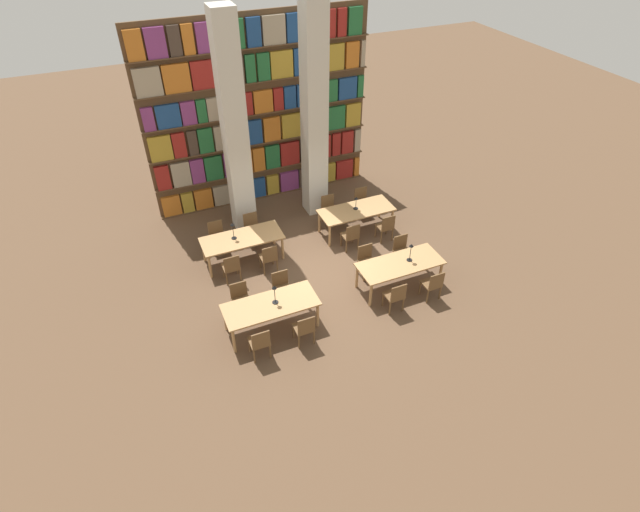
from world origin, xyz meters
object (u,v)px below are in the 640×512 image
chair_6 (433,284)px  desk_lamp_2 (233,228)px  chair_10 (269,257)px  chair_4 (395,296)px  chair_8 (231,267)px  chair_14 (386,227)px  reading_table_1 (400,265)px  chair_15 (362,201)px  reading_table_0 (271,307)px  chair_1 (241,299)px  pillar_center (314,117)px  desk_lamp_0 (275,291)px  chair_5 (367,260)px  chair_7 (402,250)px  pillar_left (234,130)px  chair_2 (305,328)px  chair_3 (282,287)px  chair_0 (260,342)px  chair_13 (329,209)px  reading_table_3 (356,212)px  desk_lamp_3 (356,201)px  reading_table_2 (242,240)px  chair_9 (217,236)px  chair_11 (252,227)px  desk_lamp_1 (411,249)px  chair_12 (351,236)px

chair_6 → desk_lamp_2: (-3.99, 3.34, 0.60)m
chair_10 → chair_4: bearing=-48.5°
chair_8 → chair_10: 1.00m
chair_14 → reading_table_1: bearing=-109.3°
chair_6 → chair_15: same height
reading_table_0 → chair_1: 0.91m
pillar_center → desk_lamp_0: size_ratio=12.08×
chair_5 → chair_7: 1.04m
pillar_left → chair_14: pillar_left is taller
chair_5 → desk_lamp_2: 3.55m
chair_2 → chair_3: bearing=90.0°
pillar_left → chair_6: 6.41m
reading_table_0 → chair_0: size_ratio=2.47×
chair_4 → chair_13: (0.10, 4.04, 0.00)m
chair_3 → chair_7: same height
chair_8 → chair_6: bearing=-30.8°
chair_14 → chair_15: size_ratio=1.00×
chair_0 → reading_table_3: chair_0 is taller
reading_table_0 → chair_5: 3.01m
pillar_left → chair_8: size_ratio=6.93×
pillar_center → desk_lamp_3: 2.59m
chair_1 → chair_4: bearing=158.4°
desk_lamp_0 → reading_table_2: bearing=90.0°
pillar_left → chair_8: 3.57m
chair_4 → chair_7: bearing=54.5°
chair_9 → chair_11: (1.00, 0.00, 0.00)m
chair_0 → chair_2: (1.03, 0.00, 0.00)m
chair_6 → desk_lamp_1: desk_lamp_1 is taller
desk_lamp_2 → chair_12: desk_lamp_2 is taller
chair_2 → chair_4: same height
chair_15 → chair_4: bearing=73.7°
pillar_center → chair_11: 3.50m
chair_0 → chair_5: size_ratio=1.00×
chair_5 → chair_11: bearing=-48.5°
reading_table_1 → reading_table_2: size_ratio=1.00×
chair_13 → chair_6: bearing=103.2°
reading_table_1 → chair_0: bearing=-167.7°
chair_7 → chair_9: size_ratio=1.00×
chair_5 → chair_10: (-2.27, 1.10, 0.00)m
chair_9 → chair_0: bearing=88.4°
chair_2 → chair_4: bearing=2.9°
chair_0 → chair_11: same height
reading_table_0 → desk_lamp_0: desk_lamp_0 is taller
reading_table_0 → pillar_center: bearing=56.1°
desk_lamp_2 → chair_0: bearing=-97.1°
desk_lamp_0 → chair_7: 3.94m
chair_13 → chair_14: bearing=126.6°
reading_table_1 → chair_8: (-3.80, 1.83, -0.20)m
chair_3 → chair_6: (3.40, -1.34, 0.00)m
chair_10 → desk_lamp_0: bearing=-104.0°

